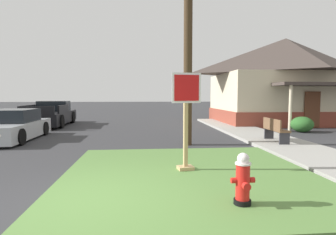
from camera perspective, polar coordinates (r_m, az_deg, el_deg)
The scene contains 12 objects.
ground_plane at distance 4.92m, azimuth -17.07°, elevation -17.23°, with size 160.00×160.00×0.00m, color #333335.
grass_corner_patch at distance 6.33m, azimuth 4.41°, elevation -11.70°, with size 5.58×5.69×0.08m, color #567F3D.
sidewalk_strip at distance 11.84m, azimuth 20.06°, elevation -4.24°, with size 2.20×18.40×0.12m, color #9E9B93.
fire_hydrant at distance 4.62m, azimuth 15.26°, elevation -12.46°, with size 0.38×0.34×0.83m.
stop_sign at distance 6.37m, azimuth 3.73°, elevation -1.31°, with size 0.68×0.34×2.25m.
manhole_cover at distance 7.90m, azimuth -11.78°, elevation -8.74°, with size 0.70×0.70×0.02m, color black.
parked_sedan_silver at distance 12.97m, azimuth -29.67°, elevation -1.67°, with size 2.02×4.29×1.25m.
pickup_truck_black at distance 18.23m, azimuth -23.03°, elevation 0.41°, with size 2.33×5.46×1.48m.
street_bench at distance 10.92m, azimuth 21.26°, elevation -2.23°, with size 0.46×1.46×0.85m.
utility_pole at distance 10.44m, azimuth 4.20°, elevation 20.11°, with size 1.34×0.31×8.95m.
corner_house at distance 19.99m, azimuth 23.06°, elevation 7.20°, with size 9.13×7.77×5.58m.
shrub_near_porch at distance 15.21m, azimuth 26.04°, elevation -1.29°, with size 1.08×1.08×0.78m, color #2B5E26.
Camera 1 is at (0.99, -4.47, 1.81)m, focal length 29.40 mm.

